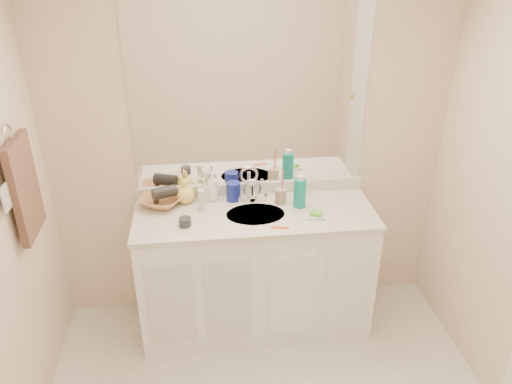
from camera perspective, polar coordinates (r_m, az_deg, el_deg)
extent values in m
cube|color=beige|center=(3.25, -0.67, 4.96)|extent=(2.60, 0.02, 2.40)
cube|color=white|center=(3.39, -0.10, -9.04)|extent=(1.50, 0.55, 0.85)
cube|color=silver|center=(3.15, -0.11, -2.58)|extent=(1.52, 0.57, 0.03)
cube|color=silver|center=(3.35, -0.62, 0.43)|extent=(1.52, 0.03, 0.08)
cylinder|color=#BDB8A5|center=(3.13, -0.06, -2.71)|extent=(0.37, 0.37, 0.02)
cylinder|color=silver|center=(3.26, -0.43, -0.12)|extent=(0.02, 0.02, 0.11)
cube|color=white|center=(3.13, -0.70, 11.03)|extent=(1.48, 0.01, 1.20)
cylinder|color=navy|center=(3.27, -2.59, 0.08)|extent=(0.12, 0.12, 0.13)
cylinder|color=tan|center=(3.23, 2.82, -0.46)|extent=(0.09, 0.09, 0.10)
cylinder|color=#DA3959|center=(3.19, 3.03, 1.13)|extent=(0.02, 0.03, 0.18)
cylinder|color=#0C917D|center=(3.18, 5.02, -0.11)|extent=(0.11, 0.11, 0.19)
cube|color=silver|center=(3.11, 6.81, -2.74)|extent=(0.13, 0.11, 0.01)
cube|color=#69D433|center=(3.10, 6.82, -2.45)|extent=(0.08, 0.07, 0.02)
cube|color=#DB4717|center=(2.99, 2.74, -4.08)|extent=(0.11, 0.04, 0.00)
cylinder|color=#29292E|center=(3.02, -8.11, -3.40)|extent=(0.09, 0.09, 0.05)
cylinder|color=silver|center=(3.16, -6.24, -0.94)|extent=(0.06, 0.06, 0.14)
imported|color=white|center=(3.26, -5.00, 0.65)|extent=(0.08, 0.08, 0.20)
imported|color=beige|center=(3.26, -5.95, 0.29)|extent=(0.08, 0.08, 0.16)
imported|color=#F4D85F|center=(3.26, -8.10, 0.04)|extent=(0.15, 0.15, 0.15)
imported|color=#B67A49|center=(3.27, -10.68, -0.94)|extent=(0.35, 0.35, 0.07)
cylinder|color=black|center=(3.25, -10.42, -0.03)|extent=(0.17, 0.13, 0.08)
torus|color=silver|center=(2.79, -26.50, 5.87)|extent=(0.01, 0.11, 0.11)
cube|color=#452E25|center=(2.89, -24.92, 0.39)|extent=(0.04, 0.32, 0.55)
cube|color=white|center=(2.71, -26.68, -0.59)|extent=(0.01, 0.08, 0.13)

